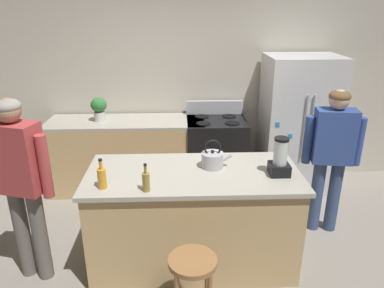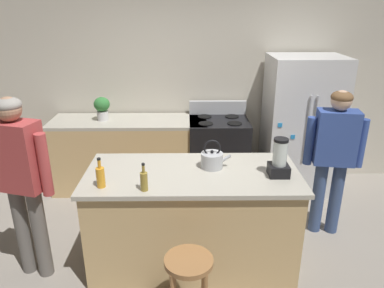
{
  "view_description": "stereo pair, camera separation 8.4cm",
  "coord_description": "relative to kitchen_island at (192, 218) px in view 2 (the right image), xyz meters",
  "views": [
    {
      "loc": [
        -0.12,
        -2.91,
        2.35
      ],
      "look_at": [
        0.0,
        0.3,
        1.1
      ],
      "focal_mm": 33.98,
      "sensor_mm": 36.0,
      "label": 1
    },
    {
      "loc": [
        -0.04,
        -2.91,
        2.35
      ],
      "look_at": [
        0.0,
        0.3,
        1.1
      ],
      "focal_mm": 33.98,
      "sensor_mm": 36.0,
      "label": 2
    }
  ],
  "objects": [
    {
      "name": "potted_plant",
      "position": [
        -1.12,
        1.55,
        0.65
      ],
      "size": [
        0.2,
        0.2,
        0.3
      ],
      "color": "silver",
      "rests_on": "back_counter_run"
    },
    {
      "name": "back_counter_run",
      "position": [
        -0.8,
        1.55,
        -0.0
      ],
      "size": [
        2.0,
        0.64,
        0.95
      ],
      "color": "tan",
      "rests_on": "ground_plane"
    },
    {
      "name": "blender_appliance",
      "position": [
        0.74,
        -0.08,
        0.62
      ],
      "size": [
        0.17,
        0.17,
        0.34
      ],
      "color": "black",
      "rests_on": "kitchen_island"
    },
    {
      "name": "refrigerator",
      "position": [
        1.41,
        1.5,
        0.4
      ],
      "size": [
        0.9,
        0.73,
        1.76
      ],
      "color": "silver",
      "rests_on": "ground_plane"
    },
    {
      "name": "bar_stool",
      "position": [
        -0.04,
        -0.77,
        0.01
      ],
      "size": [
        0.36,
        0.36,
        0.63
      ],
      "color": "#9E6B3D",
      "rests_on": "ground_plane"
    },
    {
      "name": "stove_range",
      "position": [
        0.36,
        1.52,
        0.01
      ],
      "size": [
        0.76,
        0.65,
        1.13
      ],
      "color": "black",
      "rests_on": "ground_plane"
    },
    {
      "name": "kitchen_island",
      "position": [
        0.0,
        0.0,
        0.0
      ],
      "size": [
        1.9,
        0.87,
        0.95
      ],
      "color": "tan",
      "rests_on": "ground_plane"
    },
    {
      "name": "back_wall",
      "position": [
        0.0,
        1.95,
        0.87
      ],
      "size": [
        8.0,
        0.1,
        2.7
      ],
      "primitive_type": "cube",
      "color": "beige",
      "rests_on": "ground_plane"
    },
    {
      "name": "tea_kettle",
      "position": [
        0.18,
        0.1,
        0.55
      ],
      "size": [
        0.28,
        0.2,
        0.27
      ],
      "color": "#B7BABF",
      "rests_on": "kitchen_island"
    },
    {
      "name": "bottle_vinegar",
      "position": [
        -0.39,
        -0.33,
        0.56
      ],
      "size": [
        0.06,
        0.06,
        0.24
      ],
      "color": "olive",
      "rests_on": "kitchen_island"
    },
    {
      "name": "person_by_island_left",
      "position": [
        -1.45,
        -0.14,
        0.54
      ],
      "size": [
        0.59,
        0.32,
        1.67
      ],
      "color": "#66605B",
      "rests_on": "ground_plane"
    },
    {
      "name": "ground_plane",
      "position": [
        0.0,
        0.0,
        -0.48
      ],
      "size": [
        14.0,
        14.0,
        0.0
      ],
      "primitive_type": "plane",
      "color": "gray"
    },
    {
      "name": "bottle_soda",
      "position": [
        -0.75,
        -0.27,
        0.57
      ],
      "size": [
        0.07,
        0.07,
        0.26
      ],
      "color": "orange",
      "rests_on": "kitchen_island"
    },
    {
      "name": "person_by_sink_right",
      "position": [
        1.45,
        0.49,
        0.47
      ],
      "size": [
        0.6,
        0.28,
        1.57
      ],
      "color": "#384C7A",
      "rests_on": "ground_plane"
    }
  ]
}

